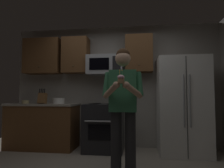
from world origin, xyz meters
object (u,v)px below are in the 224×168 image
Objects in this scene: microwave at (105,65)px; bowl_large_white at (59,101)px; person at (123,102)px; bowl_small_colored at (26,102)px; refrigerator at (182,106)px; cupcake at (121,79)px; oven_range at (104,127)px; knife_block at (42,98)px.

bowl_large_white is at bearing -176.17° from microwave.
bowl_small_colored is at bearing 151.48° from person.
microwave is at bearing 2.60° from bowl_small_colored.
cupcake is at bearing -125.92° from refrigerator.
oven_range is 1.75m from cupcake.
knife_block is at bearing 147.75° from person.
refrigerator is 12.26× the size of bowl_small_colored.
bowl_large_white reaches higher than bowl_small_colored.
refrigerator is 5.63× the size of knife_block.
bowl_large_white is (-2.48, 0.09, 0.08)m from refrigerator.
refrigerator is at bearing -2.15° from bowl_large_white.
refrigerator is 10.35× the size of cupcake.
bowl_large_white is 1.73× the size of bowl_small_colored.
refrigerator reaches higher than person.
knife_block is (-2.80, 0.01, 0.13)m from refrigerator.
cupcake is (-1.04, -1.43, 0.39)m from refrigerator.
knife_block is 1.26× the size of bowl_large_white.
refrigerator reaches higher than knife_block.
knife_block is at bearing -178.70° from oven_range.
person reaches higher than cupcake.
cupcake is (0.46, -1.59, -0.43)m from microwave.
bowl_small_colored is at bearing -179.05° from bowl_large_white.
oven_range is 6.35× the size of bowl_small_colored.
microwave is 4.26× the size of cupcake.
bowl_large_white is (0.32, 0.08, -0.05)m from knife_block.
refrigerator is 2.80m from knife_block.
oven_range is 1.42m from knife_block.
refrigerator is 2.48m from bowl_large_white.
knife_block is at bearing -173.46° from microwave.
person is (-1.04, -1.10, 0.10)m from refrigerator.
person reaches higher than knife_block.
refrigerator is 7.08× the size of bowl_large_white.
person is (0.46, -1.14, 0.53)m from oven_range.
bowl_small_colored is 2.67m from cupcake.
knife_block is at bearing -165.32° from bowl_large_white.
person is at bearing -32.25° from knife_block.
bowl_large_white is at bearing 133.46° from cupcake.
microwave is 1.71m from cupcake.
bowl_large_white is (-0.98, 0.05, 0.52)m from oven_range.
bowl_large_white is at bearing 0.95° from bowl_small_colored.
microwave is at bearing 89.98° from oven_range.
bowl_small_colored is (-3.21, 0.08, 0.06)m from refrigerator.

